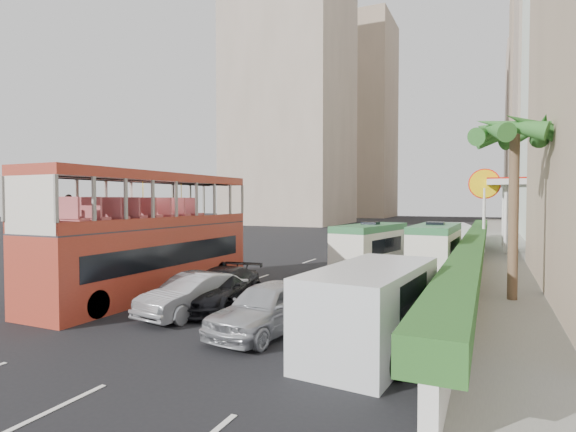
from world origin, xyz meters
The scene contains 19 objects.
ground_plane centered at (0.00, 0.00, 0.00)m, with size 200.00×200.00×0.00m, color black.
double_decker_bus centered at (-6.00, 0.00, 2.53)m, with size 2.50×11.00×5.06m, color #AC3725.
car_silver_lane_a centered at (-2.25, -2.22, 0.00)m, with size 1.48×4.23×1.40m, color #B3B5BA.
car_silver_lane_b centered at (1.06, -3.08, 0.00)m, with size 1.81×4.49×1.53m, color #B3B5BA.
car_black centered at (-1.98, -0.95, 0.00)m, with size 1.95×4.81×1.39m, color black.
van_asset centered at (0.93, 14.88, 0.00)m, with size 2.01×4.37×1.21m, color silver.
minibus_near centered at (1.07, 9.20, 1.30)m, with size 1.96×5.89×2.61m, color silver.
minibus_far centered at (4.38, 9.85, 1.32)m, with size 1.98×5.95×2.64m, color silver.
panel_van_near centered at (4.21, -3.27, 1.10)m, with size 2.19×5.48×2.19m, color silver.
panel_van_far centered at (4.32, 24.45, 1.00)m, with size 2.00×4.99×2.00m, color silver.
sidewalk centered at (9.00, 25.00, 0.09)m, with size 6.00×120.00×0.18m, color #99968C.
kerb_wall centered at (6.20, 14.00, 0.68)m, with size 0.30×44.00×1.00m, color silver.
hedge centered at (6.20, 14.00, 1.53)m, with size 1.10×44.00×0.70m, color #2D6626.
palm_tree centered at (7.80, 4.00, 3.38)m, with size 0.36×0.36×6.40m, color brown.
shell_station centered at (10.00, 23.00, 2.75)m, with size 6.50×8.00×5.50m, color silver.
tower_far_a centered at (17.00, 82.00, 22.00)m, with size 14.00×14.00×44.00m, color tan.
tower_far_b centered at (17.00, 104.00, 20.00)m, with size 14.00×14.00×40.00m, color #B3A08D.
tower_left_a centered at (-24.00, 55.00, 26.00)m, with size 18.00×18.00×52.00m, color #B3A08D.
tower_left_b centered at (-22.00, 90.00, 23.00)m, with size 16.00×16.00×46.00m, color tan.
Camera 1 is at (7.00, -14.83, 3.92)m, focal length 28.00 mm.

